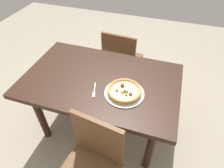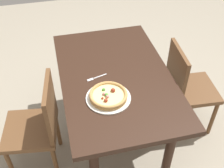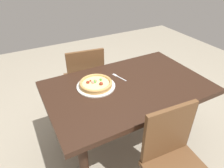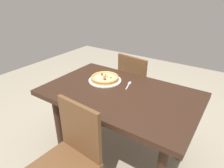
% 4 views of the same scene
% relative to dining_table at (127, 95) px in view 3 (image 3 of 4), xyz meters
% --- Properties ---
extents(ground_plane, '(6.00, 6.00, 0.00)m').
position_rel_dining_table_xyz_m(ground_plane, '(0.00, 0.00, -0.62)').
color(ground_plane, '#9E937F').
extents(dining_table, '(1.35, 0.85, 0.72)m').
position_rel_dining_table_xyz_m(dining_table, '(0.00, 0.00, 0.00)').
color(dining_table, '#331E14').
rests_on(dining_table, ground).
extents(chair_near, '(0.43, 0.43, 0.87)m').
position_rel_dining_table_xyz_m(chair_near, '(-0.01, -0.64, -0.15)').
color(chair_near, brown).
rests_on(chair_near, ground).
extents(chair_far, '(0.45, 0.45, 0.87)m').
position_rel_dining_table_xyz_m(chair_far, '(-0.15, 0.64, -0.15)').
color(chair_far, brown).
rests_on(chair_far, ground).
extents(plate, '(0.32, 0.32, 0.01)m').
position_rel_dining_table_xyz_m(plate, '(-0.24, 0.11, 0.10)').
color(plate, silver).
rests_on(plate, dining_table).
extents(pizza, '(0.27, 0.27, 0.05)m').
position_rel_dining_table_xyz_m(pizza, '(-0.24, 0.11, 0.13)').
color(pizza, tan).
rests_on(pizza, plate).
extents(fork, '(0.06, 0.16, 0.00)m').
position_rel_dining_table_xyz_m(fork, '(-0.00, 0.16, 0.10)').
color(fork, silver).
rests_on(fork, dining_table).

